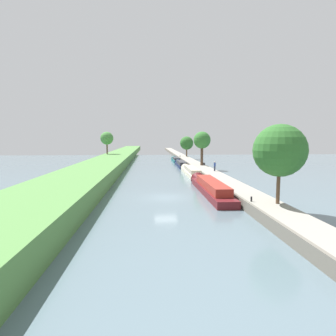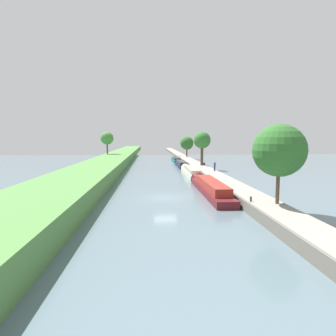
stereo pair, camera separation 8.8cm
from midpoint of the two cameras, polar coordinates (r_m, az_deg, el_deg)
name	(u,v)px [view 2 (the right image)]	position (r m, az deg, el deg)	size (l,w,h in m)	color
ground_plane	(165,197)	(32.01, -0.44, -5.91)	(160.00, 160.00, 0.00)	slate
left_grassy_bank	(65,189)	(33.08, -19.75, -4.04)	(7.81, 260.00, 2.08)	#518442
right_towpath	(241,192)	(33.48, 14.36, -4.75)	(3.03, 260.00, 0.94)	gray
stone_quay	(226,192)	(33.01, 11.64, -4.79)	(0.25, 260.00, 0.99)	#6B665B
narrowboat_maroon	(209,187)	(35.16, 8.30, -3.76)	(2.19, 17.28, 2.31)	maroon
narrowboat_cream	(191,171)	(51.82, 4.60, -0.66)	(1.98, 15.70, 2.03)	beige
narrowboat_navy	(181,164)	(67.08, 2.65, 0.82)	(1.93, 13.09, 1.95)	#141E42
narrowboat_teal	(176,160)	(80.92, 1.64, 1.69)	(1.90, 11.77, 1.80)	#195B60
tree_rightbank_near	(279,151)	(26.11, 21.42, 3.26)	(4.50, 4.50, 6.87)	brown
tree_rightbank_midnear	(202,141)	(59.42, 6.87, 5.47)	(3.51, 3.51, 6.98)	#4C3828
tree_rightbank_midfar	(187,143)	(88.53, 3.82, 4.98)	(4.10, 4.10, 6.12)	brown
tree_leftbank_downstream	(107,138)	(82.36, -12.05, 5.82)	(3.62, 3.62, 6.25)	brown
person_walking	(215,166)	(49.62, 9.36, 0.40)	(0.34, 0.34, 1.66)	#282D42
mooring_bollard_near	(251,199)	(26.76, 16.32, -5.98)	(0.16, 0.16, 0.45)	black
mooring_bollard_far	(180,156)	(85.82, 2.48, 2.39)	(0.16, 0.16, 0.45)	black
park_bench	(204,163)	(60.75, 7.17, 0.96)	(0.44, 1.50, 0.47)	#333338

